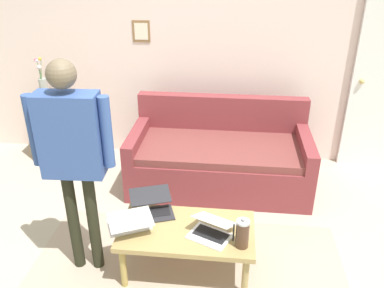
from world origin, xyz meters
TOP-DOWN VIEW (x-y plane):
  - ground_plane at (0.00, 0.00)m, footprint 7.68×7.68m
  - area_rug at (-0.05, -0.04)m, footprint 2.51×1.50m
  - back_wall at (0.00, -2.20)m, footprint 7.04×0.11m
  - couch at (-0.24, -1.49)m, footprint 1.85×0.93m
  - coffee_table at (-0.05, -0.14)m, footprint 1.02×0.57m
  - laptop_left at (-0.24, -0.09)m, footprint 0.39×0.37m
  - laptop_center at (0.25, -0.32)m, footprint 0.42×0.42m
  - laptop_right at (0.38, -0.11)m, footprint 0.43×0.43m
  - french_press at (-0.46, 0.01)m, footprint 0.12×0.10m
  - side_shelf at (1.81, -1.89)m, footprint 0.42×0.32m
  - flower_vase at (1.81, -1.89)m, footprint 0.10×0.10m
  - person_standing at (0.74, -0.10)m, footprint 0.59×0.21m

SIDE VIEW (x-z plane):
  - ground_plane at x=0.00m, z-range 0.00..0.00m
  - area_rug at x=-0.05m, z-range 0.00..0.01m
  - couch at x=-0.24m, z-range -0.14..0.74m
  - coffee_table at x=-0.05m, z-range 0.15..0.56m
  - side_shelf at x=1.81m, z-range 0.00..0.77m
  - laptop_left at x=-0.24m, z-range 0.37..0.52m
  - laptop_center at x=0.25m, z-range 0.38..0.51m
  - laptop_right at x=0.38m, z-range 0.38..0.52m
  - french_press at x=-0.46m, z-range 0.39..0.64m
  - flower_vase at x=1.81m, z-range 0.69..1.15m
  - person_standing at x=0.74m, z-range 0.24..1.93m
  - back_wall at x=0.00m, z-range 0.00..2.70m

